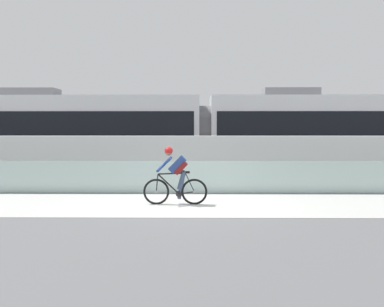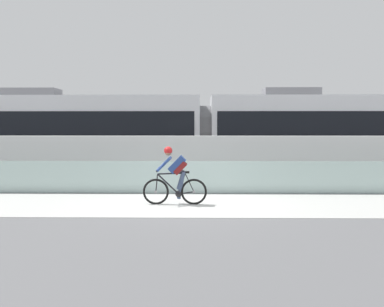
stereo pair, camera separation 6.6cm
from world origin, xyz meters
TOP-DOWN VIEW (x-y plane):
  - ground_plane at (0.00, 0.00)m, footprint 200.00×200.00m
  - bike_path_deck at (0.00, 0.00)m, footprint 32.00×3.20m
  - glass_parapet at (0.00, 1.85)m, footprint 32.00×0.05m
  - concrete_barrier_wall at (0.00, 3.65)m, footprint 32.00×0.36m
  - tram_rail_near at (0.00, 6.13)m, footprint 32.00×0.08m
  - tram_rail_far at (0.00, 7.57)m, footprint 32.00×0.08m
  - tram at (0.60, 6.85)m, footprint 22.56×2.54m
  - cyclist_on_bike at (-0.33, 0.00)m, footprint 1.77×0.58m

SIDE VIEW (x-z plane):
  - ground_plane at x=0.00m, z-range 0.00..0.00m
  - tram_rail_near at x=0.00m, z-range 0.00..0.01m
  - tram_rail_far at x=0.00m, z-range 0.00..0.01m
  - bike_path_deck at x=0.00m, z-range 0.00..0.01m
  - glass_parapet at x=0.00m, z-range 0.00..1.04m
  - cyclist_on_bike at x=-0.33m, z-range -0.02..1.59m
  - concrete_barrier_wall at x=0.00m, z-range 0.00..1.81m
  - tram at x=0.60m, z-range -0.01..3.80m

